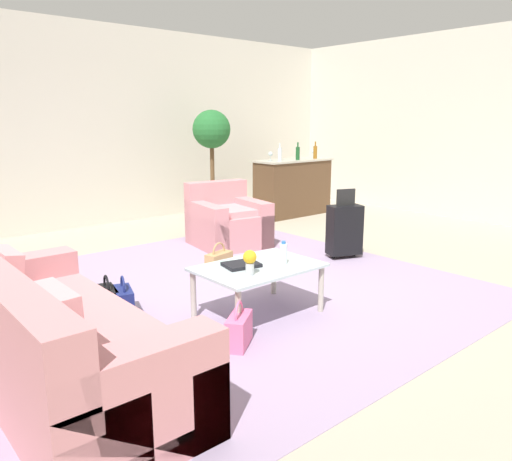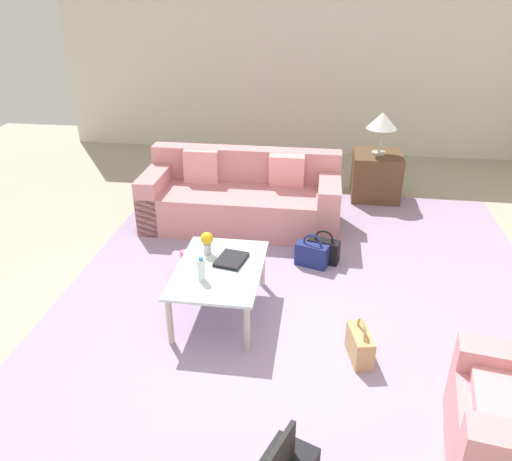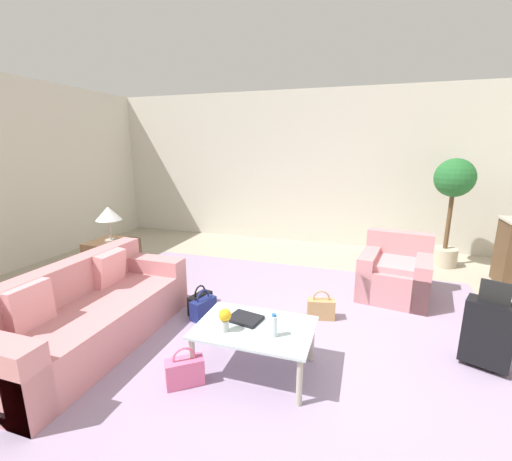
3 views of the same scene
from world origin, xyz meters
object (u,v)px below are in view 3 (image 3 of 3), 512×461
Objects in this scene: coffee_table_book at (245,319)px; handbag_pink at (185,371)px; table_lamp at (108,214)px; handbag_navy at (203,308)px; couch at (86,317)px; suitcase_black at (488,332)px; armchair at (395,274)px; potted_ficus at (453,193)px; handbag_black at (200,303)px; side_table at (113,259)px; coffee_table at (255,332)px; water_bottle at (274,326)px; handbag_tan at (321,308)px; flower_vase at (225,318)px.

handbag_pink is (-0.39, -0.45, -0.33)m from coffee_table_book.
table_lamp reaches higher than handbag_navy.
suitcase_black reaches higher than couch.
armchair is (3.10, 2.27, -0.00)m from couch.
couch is 2.62× the size of suitcase_black.
handbag_pink is (1.28, -0.27, -0.17)m from couch.
potted_ficus reaches higher than table_lamp.
coffee_table_book is at bearing -27.92° from table_lamp.
table_lamp is at bearing 160.58° from handbag_black.
table_lamp is (-2.68, 1.42, 0.55)m from coffee_table_book.
coffee_table_book is 1.07m from handbag_navy.
side_table is at bearing 163.63° from coffee_table_book.
couch reaches higher than handbag_navy.
suitcase_black is (2.00, 0.70, -0.03)m from coffee_table.
handbag_navy is at bearing 142.06° from water_bottle.
water_bottle reaches higher than handbag_pink.
couch is 6.21× the size of handbag_tan.
side_table is 1.71× the size of handbag_pink.
coffee_table_book is 1.27m from handbag_tan.
potted_ficus is (3.99, 3.80, 0.96)m from couch.
armchair is at bearing 49.05° from handbag_tan.
armchair reaches higher than coffee_table.
potted_ficus is at bearing 55.25° from handbag_tan.
handbag_pink is at bearing -159.37° from water_bottle.
potted_ficus is at bearing 68.89° from coffee_table_book.
suitcase_black reaches higher than water_bottle.
suitcase_black reaches higher than side_table.
suitcase_black is at bearing -3.08° from handbag_black.
table_lamp is (-4.11, -0.67, 0.71)m from armchair.
potted_ficus is (2.00, 3.80, 0.72)m from water_bottle.
coffee_table is 2.88× the size of handbag_black.
water_bottle is 1.00× the size of flower_vase.
couch is 3.63× the size of side_table.
flower_vase reaches higher than handbag_navy.
suitcase_black is (4.80, -0.80, 0.06)m from side_table.
armchair reaches higher than side_table.
side_table is at bearing 151.82° from coffee_table.
coffee_table is at bearing 35.76° from handbag_pink.
flower_vase is 0.57× the size of handbag_black.
table_lamp is (-2.58, 1.65, 0.44)m from flower_vase.
water_bottle reaches higher than coffee_table.
couch is 2.00m from water_bottle.
flower_vase is at bearing -53.33° from handbag_navy.
handbag_navy is (-0.89, 0.75, -0.26)m from coffee_table.
handbag_pink is (2.29, -1.87, -0.17)m from side_table.
flower_vase is 1.54m from handbag_tan.
flower_vase is at bearing -101.95° from coffee_table_book.
potted_ficus is (5.00, 2.20, 0.96)m from side_table.
suitcase_black is at bearing -93.81° from potted_ficus.
suitcase_black reaches higher than armchair.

